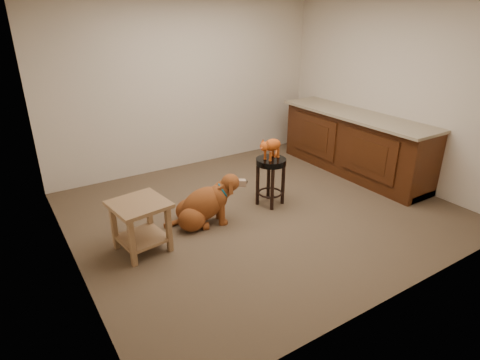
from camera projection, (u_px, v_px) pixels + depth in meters
floor at (261, 210)px, 5.12m from camera, size 4.50×4.00×0.01m
room_shell at (264, 76)px, 4.46m from camera, size 4.54×4.04×2.62m
cabinet_run at (354, 145)px, 6.14m from camera, size 0.70×2.56×0.94m
padded_stool at (271, 172)px, 5.11m from camera, size 0.40×0.40×0.63m
wood_stool at (311, 138)px, 6.79m from camera, size 0.41×0.41×0.67m
side_table at (140, 219)px, 4.14m from camera, size 0.60×0.60×0.56m
golden_retriever at (204, 205)px, 4.71m from camera, size 0.96×0.59×0.64m
tabby_kitten at (271, 146)px, 4.96m from camera, size 0.46×0.29×0.32m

